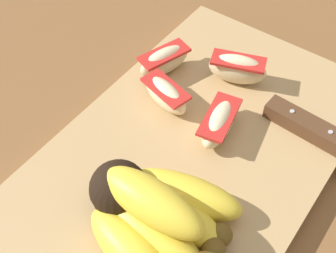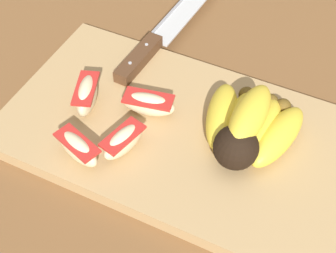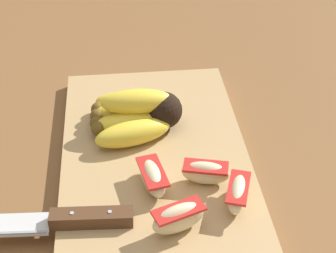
# 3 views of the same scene
# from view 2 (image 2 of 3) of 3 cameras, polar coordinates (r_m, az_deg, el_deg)

# --- Properties ---
(ground_plane) EXTENTS (6.00, 6.00, 0.00)m
(ground_plane) POSITION_cam_2_polar(r_m,az_deg,el_deg) (0.68, 1.25, 0.06)
(ground_plane) COLOR brown
(cutting_board) EXTENTS (0.47, 0.26, 0.02)m
(cutting_board) POSITION_cam_2_polar(r_m,az_deg,el_deg) (0.65, 1.80, -1.04)
(cutting_board) COLOR tan
(cutting_board) RESTS_ON ground_plane
(banana_bunch) EXTENTS (0.14, 0.14, 0.07)m
(banana_bunch) POSITION_cam_2_polar(r_m,az_deg,el_deg) (0.62, 9.04, 0.00)
(banana_bunch) COLOR black
(banana_bunch) RESTS_ON cutting_board
(chefs_knife) EXTENTS (0.05, 0.28, 0.02)m
(chefs_knife) POSITION_cam_2_polar(r_m,az_deg,el_deg) (0.76, -1.43, 9.70)
(chefs_knife) COLOR silver
(chefs_knife) RESTS_ON cutting_board
(apple_wedge_near) EXTENTS (0.04, 0.07, 0.03)m
(apple_wedge_near) POSITION_cam_2_polar(r_m,az_deg,el_deg) (0.61, -5.10, -1.64)
(apple_wedge_near) COLOR beige
(apple_wedge_near) RESTS_ON cutting_board
(apple_wedge_middle) EXTENTS (0.07, 0.04, 0.03)m
(apple_wedge_middle) POSITION_cam_2_polar(r_m,az_deg,el_deg) (0.65, -2.22, 2.60)
(apple_wedge_middle) COLOR beige
(apple_wedge_middle) RESTS_ON cutting_board
(apple_wedge_far) EXTENTS (0.05, 0.07, 0.04)m
(apple_wedge_far) POSITION_cam_2_polar(r_m,az_deg,el_deg) (0.67, -9.19, 3.59)
(apple_wedge_far) COLOR beige
(apple_wedge_far) RESTS_ON cutting_board
(apple_wedge_extra) EXTENTS (0.07, 0.04, 0.03)m
(apple_wedge_extra) POSITION_cam_2_polar(r_m,az_deg,el_deg) (0.61, -10.16, -2.41)
(apple_wedge_extra) COLOR beige
(apple_wedge_extra) RESTS_ON cutting_board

